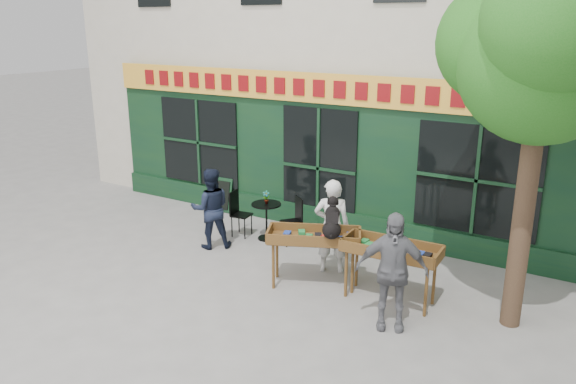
% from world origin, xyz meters
% --- Properties ---
extents(ground, '(80.00, 80.00, 0.00)m').
position_xyz_m(ground, '(0.00, 0.00, 0.00)').
color(ground, slate).
rests_on(ground, ground).
extents(street_tree, '(3.05, 2.90, 5.60)m').
position_xyz_m(street_tree, '(4.34, 0.36, 4.11)').
color(street_tree, '#382619').
rests_on(street_tree, ground).
extents(book_cart_center, '(1.62, 1.18, 0.99)m').
position_xyz_m(book_cart_center, '(1.20, -0.08, 0.82)').
color(book_cart_center, brown).
rests_on(book_cart_center, ground).
extents(dog, '(0.56, 0.69, 0.60)m').
position_xyz_m(dog, '(1.55, -0.13, 1.29)').
color(dog, black).
rests_on(dog, book_cart_center).
extents(woman, '(0.73, 0.62, 1.70)m').
position_xyz_m(woman, '(1.20, 0.57, 0.85)').
color(woman, silver).
rests_on(woman, ground).
extents(book_cart_right, '(1.52, 0.67, 0.99)m').
position_xyz_m(book_cart_right, '(2.50, 0.06, 0.82)').
color(book_cart_right, brown).
rests_on(book_cart_right, ground).
extents(man_right, '(1.11, 0.78, 1.76)m').
position_xyz_m(man_right, '(2.80, -0.69, 0.88)').
color(man_right, slate).
rests_on(man_right, ground).
extents(bistro_table, '(0.60, 0.60, 0.76)m').
position_xyz_m(bistro_table, '(-0.62, 1.25, 0.54)').
color(bistro_table, black).
rests_on(bistro_table, ground).
extents(bistro_chair_left, '(0.41, 0.40, 0.95)m').
position_xyz_m(bistro_chair_left, '(-1.26, 1.14, 0.56)').
color(bistro_chair_left, black).
rests_on(bistro_chair_left, ground).
extents(bistro_chair_right, '(0.51, 0.51, 0.95)m').
position_xyz_m(bistro_chair_right, '(-0.01, 1.37, 0.56)').
color(bistro_chair_right, black).
rests_on(bistro_chair_right, ground).
extents(potted_plant, '(0.17, 0.14, 0.27)m').
position_xyz_m(potted_plant, '(-0.62, 1.25, 0.90)').
color(potted_plant, gray).
rests_on(potted_plant, bistro_table).
extents(man_left, '(0.98, 0.97, 1.60)m').
position_xyz_m(man_left, '(-1.32, 0.35, 0.80)').
color(man_left, black).
rests_on(man_left, ground).
extents(chalkboard, '(0.57, 0.22, 0.79)m').
position_xyz_m(chalkboard, '(-2.51, 2.19, 0.40)').
color(chalkboard, black).
rests_on(chalkboard, ground).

